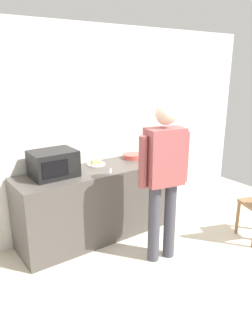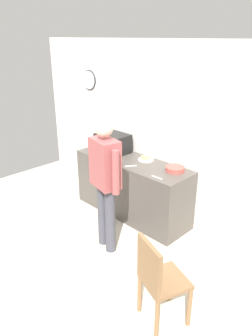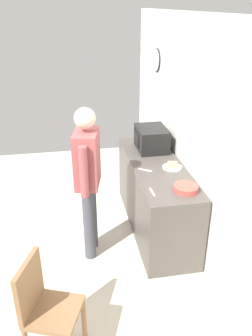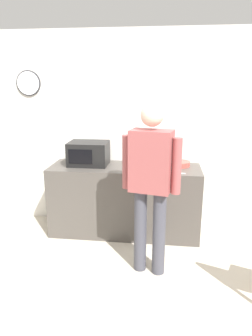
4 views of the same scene
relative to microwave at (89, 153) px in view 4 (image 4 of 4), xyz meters
The scene contains 9 objects.
ground_plane 1.79m from the microwave, 61.23° to the right, with size 6.00×6.00×0.00m, color beige.
back_wall 0.81m from the microwave, 25.35° to the left, with size 5.40×0.13×2.60m.
kitchen_counter 0.77m from the microwave, ahead, with size 1.92×0.62×0.90m, color #4C4742.
microwave is the anchor object (origin of this frame).
sandwich_plate 0.64m from the microwave, ahead, with size 0.23×0.23×0.07m.
salad_bowl 1.18m from the microwave, ahead, with size 0.26×0.26×0.06m, color #C64C42.
fork_utensil 0.68m from the microwave, 20.07° to the right, with size 0.17×0.02×0.01m, color silver.
spoon_utensil 1.19m from the microwave, 13.50° to the right, with size 0.17×0.02×0.01m, color silver.
person_standing 1.25m from the microwave, 47.19° to the right, with size 0.58×0.32×1.76m.
Camera 4 is at (0.27, -2.57, 1.94)m, focal length 33.31 mm.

